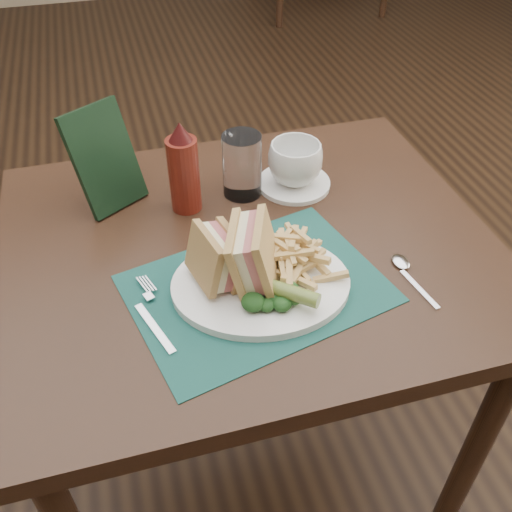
{
  "coord_description": "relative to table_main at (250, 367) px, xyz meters",
  "views": [
    {
      "loc": [
        -0.2,
        -1.28,
        1.43
      ],
      "look_at": [
        -0.01,
        -0.59,
        0.8
      ],
      "focal_mm": 40.0,
      "sensor_mm": 36.0,
      "label": 1
    }
  ],
  "objects": [
    {
      "name": "placemat",
      "position": [
        -0.02,
        -0.12,
        0.38
      ],
      "size": [
        0.47,
        0.38,
        0.0
      ],
      "primitive_type": "cube",
      "rotation": [
        0.0,
        0.0,
        0.23
      ],
      "color": "#164841",
      "rests_on": "table_main"
    },
    {
      "name": "check_presenter",
      "position": [
        -0.23,
        0.2,
        0.47
      ],
      "size": [
        0.15,
        0.13,
        0.2
      ],
      "primitive_type": "cube",
      "rotation": [
        -0.31,
        0.0,
        0.56
      ],
      "color": "black",
      "rests_on": "table_main"
    },
    {
      "name": "sandwich_half_a",
      "position": [
        -0.1,
        -0.11,
        0.44
      ],
      "size": [
        0.1,
        0.11,
        0.1
      ],
      "primitive_type": null,
      "rotation": [
        0.0,
        0.24,
        0.23
      ],
      "color": "tan",
      "rests_on": "plate"
    },
    {
      "name": "table_main",
      "position": [
        0.0,
        0.0,
        0.0
      ],
      "size": [
        0.9,
        0.75,
        0.75
      ],
      "primitive_type": null,
      "color": "black",
      "rests_on": "ground"
    },
    {
      "name": "drinking_glass",
      "position": [
        0.03,
        0.16,
        0.44
      ],
      "size": [
        0.1,
        0.1,
        0.13
      ],
      "primitive_type": "cylinder",
      "rotation": [
        0.0,
        0.0,
        -0.36
      ],
      "color": "white",
      "rests_on": "table_main"
    },
    {
      "name": "fries_pile",
      "position": [
        0.06,
        -0.1,
        0.42
      ],
      "size": [
        0.18,
        0.2,
        0.06
      ],
      "primitive_type": null,
      "color": "tan",
      "rests_on": "plate"
    },
    {
      "name": "saucer",
      "position": [
        0.14,
        0.15,
        0.38
      ],
      "size": [
        0.16,
        0.16,
        0.01
      ],
      "primitive_type": "cylinder",
      "rotation": [
        0.0,
        0.0,
        -0.07
      ],
      "color": "white",
      "rests_on": "table_main"
    },
    {
      "name": "plate",
      "position": [
        -0.01,
        -0.12,
        0.38
      ],
      "size": [
        0.33,
        0.28,
        0.01
      ],
      "primitive_type": null,
      "rotation": [
        0.0,
        0.0,
        -0.15
      ],
      "color": "white",
      "rests_on": "placemat"
    },
    {
      "name": "pickle_spear",
      "position": [
        0.01,
        -0.18,
        0.41
      ],
      "size": [
        0.11,
        0.1,
        0.03
      ],
      "primitive_type": "cylinder",
      "rotation": [
        1.54,
        0.0,
        0.84
      ],
      "color": "#586F2A",
      "rests_on": "plate"
    },
    {
      "name": "coffee_cup",
      "position": [
        0.14,
        0.15,
        0.43
      ],
      "size": [
        0.15,
        0.15,
        0.09
      ],
      "primitive_type": "imported",
      "rotation": [
        0.0,
        0.0,
        0.6
      ],
      "color": "white",
      "rests_on": "saucer"
    },
    {
      "name": "spoon",
      "position": [
        0.24,
        -0.17,
        0.38
      ],
      "size": [
        0.06,
        0.15,
        0.01
      ],
      "primitive_type": null,
      "rotation": [
        0.0,
        0.0,
        0.16
      ],
      "color": "silver",
      "rests_on": "table_main"
    },
    {
      "name": "kale_garnish",
      "position": [
        -0.01,
        -0.18,
        0.41
      ],
      "size": [
        0.11,
        0.08,
        0.03
      ],
      "primitive_type": null,
      "color": "black",
      "rests_on": "plate"
    },
    {
      "name": "fork",
      "position": [
        -0.2,
        -0.14,
        0.38
      ],
      "size": [
        0.09,
        0.17,
        0.01
      ],
      "primitive_type": null,
      "rotation": [
        0.0,
        0.0,
        0.33
      ],
      "color": "silver",
      "rests_on": "placemat"
    },
    {
      "name": "sandwich_half_b",
      "position": [
        -0.04,
        -0.11,
        0.45
      ],
      "size": [
        0.12,
        0.14,
        0.11
      ],
      "primitive_type": null,
      "rotation": [
        0.0,
        -0.24,
        -0.37
      ],
      "color": "tan",
      "rests_on": "plate"
    },
    {
      "name": "ketchup_bottle",
      "position": [
        -0.09,
        0.14,
        0.47
      ],
      "size": [
        0.07,
        0.07,
        0.19
      ],
      "primitive_type": null,
      "rotation": [
        0.0,
        0.0,
        0.16
      ],
      "color": "#5B180F",
      "rests_on": "table_main"
    },
    {
      "name": "floor",
      "position": [
        0.0,
        0.5,
        -0.38
      ],
      "size": [
        7.0,
        7.0,
        0.0
      ],
      "primitive_type": "plane",
      "color": "black",
      "rests_on": "ground"
    }
  ]
}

